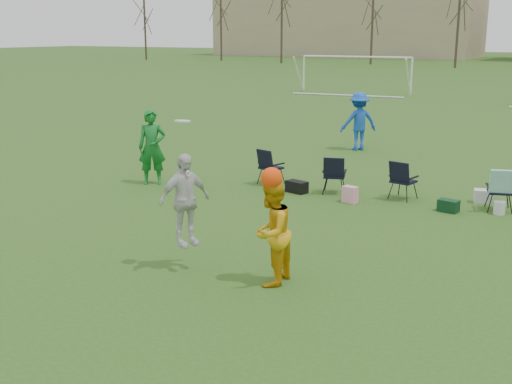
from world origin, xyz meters
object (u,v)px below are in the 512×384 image
Objects in this scene: fielder_blue at (359,121)px; goal_left at (356,64)px; fielder_green_near at (152,147)px; center_contest at (238,219)px.

fielder_blue is 21.12m from goal_left.
goal_left is at bearing 65.08° from fielder_green_near.
fielder_green_near is 8.18m from fielder_blue.
goal_left is (-4.42, 27.31, 0.92)m from fielder_green_near.
fielder_green_near reaches higher than fielder_blue.
fielder_blue is at bearing 101.26° from center_contest.
center_contest is 0.35× the size of goal_left.
goal_left reaches higher than fielder_blue.
fielder_green_near is at bearing 24.77° from fielder_blue.
fielder_green_near is 1.01× the size of fielder_blue.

